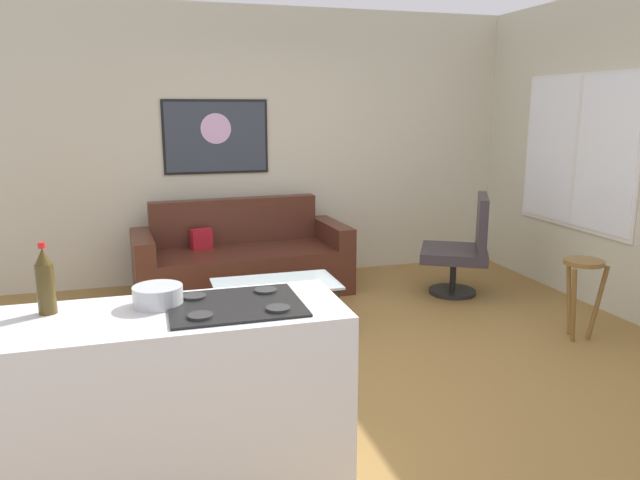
{
  "coord_description": "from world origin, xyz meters",
  "views": [
    {
      "loc": [
        -1.32,
        -3.85,
        1.8
      ],
      "look_at": [
        0.08,
        0.9,
        0.7
      ],
      "focal_mm": 33.73,
      "sensor_mm": 36.0,
      "label": 1
    }
  ],
  "objects_px": {
    "bar_stool": "(582,279)",
    "wall_painting": "(216,137)",
    "soda_bottle": "(45,282)",
    "armchair": "(463,247)",
    "couch": "(242,263)",
    "mixing_bowl": "(158,296)",
    "coffee_table": "(276,286)"
  },
  "relations": [
    {
      "from": "armchair",
      "to": "mixing_bowl",
      "type": "height_order",
      "value": "mixing_bowl"
    },
    {
      "from": "couch",
      "to": "wall_painting",
      "type": "relative_size",
      "value": 1.97
    },
    {
      "from": "soda_bottle",
      "to": "armchair",
      "type": "bearing_deg",
      "value": 34.12
    },
    {
      "from": "wall_painting",
      "to": "coffee_table",
      "type": "bearing_deg",
      "value": -80.75
    },
    {
      "from": "coffee_table",
      "to": "armchair",
      "type": "height_order",
      "value": "armchair"
    },
    {
      "from": "coffee_table",
      "to": "soda_bottle",
      "type": "height_order",
      "value": "soda_bottle"
    },
    {
      "from": "armchair",
      "to": "couch",
      "type": "bearing_deg",
      "value": 161.84
    },
    {
      "from": "coffee_table",
      "to": "soda_bottle",
      "type": "xyz_separation_m",
      "value": [
        -1.43,
        -1.9,
        0.7
      ]
    },
    {
      "from": "bar_stool",
      "to": "mixing_bowl",
      "type": "height_order",
      "value": "mixing_bowl"
    },
    {
      "from": "bar_stool",
      "to": "soda_bottle",
      "type": "xyz_separation_m",
      "value": [
        -3.67,
        -0.99,
        0.57
      ]
    },
    {
      "from": "couch",
      "to": "soda_bottle",
      "type": "height_order",
      "value": "soda_bottle"
    },
    {
      "from": "coffee_table",
      "to": "soda_bottle",
      "type": "bearing_deg",
      "value": -126.89
    },
    {
      "from": "armchair",
      "to": "bar_stool",
      "type": "height_order",
      "value": "armchair"
    },
    {
      "from": "mixing_bowl",
      "to": "wall_painting",
      "type": "bearing_deg",
      "value": 78.69
    },
    {
      "from": "couch",
      "to": "armchair",
      "type": "relative_size",
      "value": 2.13
    },
    {
      "from": "wall_painting",
      "to": "soda_bottle",
      "type": "bearing_deg",
      "value": -108.57
    },
    {
      "from": "coffee_table",
      "to": "bar_stool",
      "type": "distance_m",
      "value": 2.43
    },
    {
      "from": "bar_stool",
      "to": "couch",
      "type": "bearing_deg",
      "value": 140.2
    },
    {
      "from": "soda_bottle",
      "to": "mixing_bowl",
      "type": "distance_m",
      "value": 0.48
    },
    {
      "from": "armchair",
      "to": "wall_painting",
      "type": "distance_m",
      "value": 2.71
    },
    {
      "from": "bar_stool",
      "to": "wall_painting",
      "type": "height_order",
      "value": "wall_painting"
    },
    {
      "from": "bar_stool",
      "to": "wall_painting",
      "type": "xyz_separation_m",
      "value": [
        -2.5,
        2.49,
        1.02
      ]
    },
    {
      "from": "mixing_bowl",
      "to": "armchair",
      "type": "bearing_deg",
      "value": 38.5
    },
    {
      "from": "coffee_table",
      "to": "armchair",
      "type": "bearing_deg",
      "value": 11.06
    },
    {
      "from": "coffee_table",
      "to": "mixing_bowl",
      "type": "height_order",
      "value": "mixing_bowl"
    },
    {
      "from": "bar_stool",
      "to": "soda_bottle",
      "type": "relative_size",
      "value": 2.0
    },
    {
      "from": "mixing_bowl",
      "to": "wall_painting",
      "type": "relative_size",
      "value": 0.21
    },
    {
      "from": "couch",
      "to": "coffee_table",
      "type": "relative_size",
      "value": 2.05
    },
    {
      "from": "coffee_table",
      "to": "mixing_bowl",
      "type": "bearing_deg",
      "value": -116.47
    },
    {
      "from": "couch",
      "to": "armchair",
      "type": "bearing_deg",
      "value": -18.16
    },
    {
      "from": "coffee_table",
      "to": "mixing_bowl",
      "type": "xyz_separation_m",
      "value": [
        -0.96,
        -1.93,
        0.6
      ]
    },
    {
      "from": "couch",
      "to": "mixing_bowl",
      "type": "relative_size",
      "value": 9.25
    }
  ]
}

